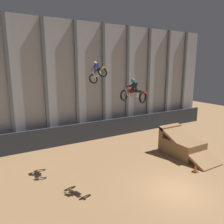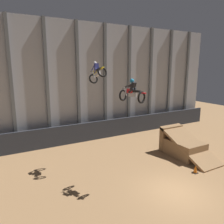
{
  "view_description": "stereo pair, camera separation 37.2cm",
  "coord_description": "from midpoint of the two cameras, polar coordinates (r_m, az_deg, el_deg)",
  "views": [
    {
      "loc": [
        -9.51,
        -8.36,
        7.47
      ],
      "look_at": [
        -1.23,
        5.74,
        4.04
      ],
      "focal_mm": 35.0,
      "sensor_mm": 36.0,
      "label": 1
    },
    {
      "loc": [
        -9.19,
        -8.55,
        7.47
      ],
      "look_at": [
        -1.23,
        5.74,
        4.04
      ],
      "focal_mm": 35.0,
      "sensor_mm": 36.0,
      "label": 2
    }
  ],
  "objects": [
    {
      "name": "hay_bale_trackside",
      "position": [
        23.21,
        16.38,
        -6.7
      ],
      "size": [
        0.67,
        0.94,
        0.57
      ],
      "rotation": [
        0.0,
        0.0,
        1.65
      ],
      "color": "#CCB751",
      "rests_on": "ground_plane"
    },
    {
      "name": "rider_bike_left_air",
      "position": [
        15.88,
        -3.23,
        10.28
      ],
      "size": [
        0.84,
        1.72,
        1.65
      ],
      "rotation": [
        -0.38,
        0.0,
        0.07
      ],
      "color": "black"
    },
    {
      "name": "lower_barrier",
      "position": [
        22.75,
        -3.56,
        -4.81
      ],
      "size": [
        31.36,
        0.2,
        1.91
      ],
      "color": "#2D333D",
      "rests_on": "ground_plane"
    },
    {
      "name": "dirt_ramp",
      "position": [
        19.98,
        18.23,
        -8.27
      ],
      "size": [
        2.32,
        4.91,
        2.37
      ],
      "color": "#966F48",
      "rests_on": "ground_plane"
    },
    {
      "name": "rider_bike_right_air",
      "position": [
        13.36,
        6.1,
        5.07
      ],
      "size": [
        1.18,
        1.78,
        1.44
      ],
      "rotation": [
        0.0,
        0.0,
        0.33
      ],
      "color": "black"
    },
    {
      "name": "ground_plane",
      "position": [
        14.66,
        17.06,
        -19.36
      ],
      "size": [
        60.0,
        60.0,
        0.0
      ],
      "primitive_type": "plane",
      "color": "#9E754C"
    },
    {
      "name": "traffic_cone_near_ramp",
      "position": [
        17.21,
        21.55,
        -13.72
      ],
      "size": [
        0.36,
        0.36,
        0.58
      ],
      "color": "black",
      "rests_on": "ground_plane"
    },
    {
      "name": "arena_back_wall",
      "position": [
        22.87,
        -4.95,
        7.86
      ],
      "size": [
        32.0,
        0.4,
        11.79
      ],
      "color": "#A3A8B2",
      "rests_on": "ground_plane"
    }
  ]
}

